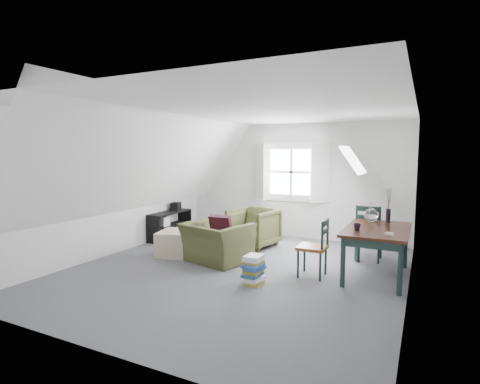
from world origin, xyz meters
The scene contains 24 objects.
floor centered at (0.00, 0.00, 0.00)m, with size 5.50×5.50×0.00m, color #525257.
ceiling centered at (0.00, 0.00, 2.50)m, with size 5.50×5.50×0.00m, color white.
wall_back centered at (0.00, 2.75, 1.25)m, with size 5.00×5.00×0.00m, color silver.
wall_front centered at (0.00, -2.75, 1.25)m, with size 5.00×5.00×0.00m, color silver.
wall_left centered at (-2.50, 0.00, 1.25)m, with size 5.50×5.50×0.00m, color silver.
wall_right centered at (2.50, 0.00, 1.25)m, with size 5.50×5.50×0.00m, color silver.
slope_left centered at (-1.55, 0.00, 1.78)m, with size 5.50×5.50×0.00m, color white.
slope_right centered at (1.55, 0.00, 1.78)m, with size 5.50×5.50×0.00m, color white.
dormer_window centered at (0.00, 2.68, 1.45)m, with size 1.71×0.35×1.30m.
skylight centered at (1.55, 1.30, 1.75)m, with size 0.55×0.75×0.04m, color white.
armchair_near centered at (-0.52, 0.29, 0.00)m, with size 1.04×0.91×0.68m, color #3D4021.
armchair_far centered at (-0.38, 1.54, 0.00)m, with size 0.82×0.85×0.77m, color #3D4021.
throw_pillow centered at (-0.52, 0.44, 0.60)m, with size 0.38×0.11×0.38m, color #380F1C.
ottoman centered at (-1.36, 0.36, 0.22)m, with size 0.66×0.66×0.44m, color #B9A98C.
dining_table centered at (2.03, 0.69, 0.65)m, with size 0.89×1.49×0.74m.
demijohn centered at (1.88, 1.14, 0.87)m, with size 0.22×0.22×0.31m.
vase_twigs centered at (2.13, 1.24, 0.87)m, with size 0.07×0.08×0.56m.
cup centered at (1.78, 0.39, 0.74)m, with size 0.10×0.10×0.10m, color black.
paper_box centered at (2.23, 0.24, 0.76)m, with size 0.11×0.07×0.04m, color white.
dining_chair_far centered at (1.81, 1.54, 0.51)m, with size 0.46×0.46×0.98m.
dining_chair_near centered at (1.20, 0.28, 0.46)m, with size 0.41×0.41×0.88m.
media_shelf centered at (-2.34, 1.35, 0.27)m, with size 0.38×1.15×0.59m.
electronics_box centered at (-2.34, 1.64, 0.67)m, with size 0.17×0.23×0.19m, color black.
magazine_stack centered at (0.51, -0.43, 0.21)m, with size 0.31×0.37×0.41m.
Camera 1 is at (2.64, -5.16, 1.86)m, focal length 28.00 mm.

